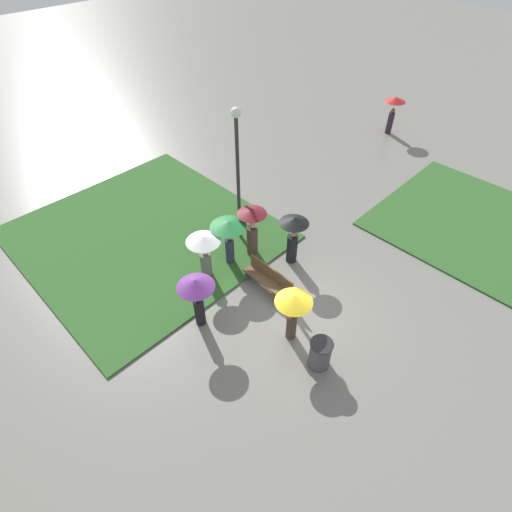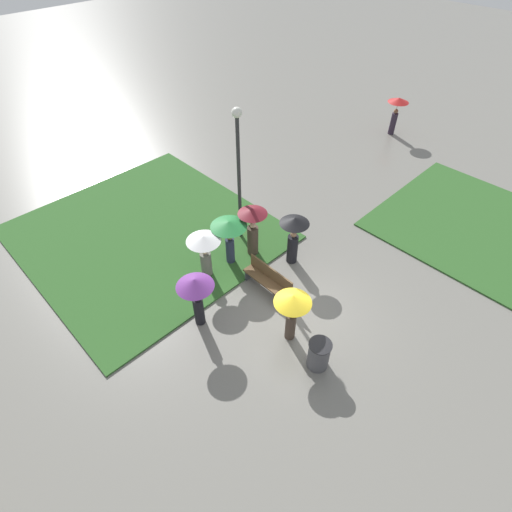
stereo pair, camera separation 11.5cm
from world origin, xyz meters
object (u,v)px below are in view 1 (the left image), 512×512
Objects in this scene: crowd_person_white at (204,248)px; lone_walker_mid_plaza at (394,107)px; trash_bin at (320,354)px; crowd_person_purple at (196,290)px; lamp_post at (238,163)px; park_bench at (269,279)px; crowd_person_maroon at (252,226)px; crowd_person_yellow at (293,305)px; crowd_person_green at (229,231)px; crowd_person_black at (293,232)px.

lone_walker_mid_plaza is (-1.25, 13.42, 0.18)m from crowd_person_white.
crowd_person_purple is at bearing -157.96° from trash_bin.
lamp_post is 11.42m from lone_walker_mid_plaza.
crowd_person_maroon is (-1.59, 0.85, 0.79)m from park_bench.
crowd_person_yellow reaches higher than crowd_person_white.
crowd_person_green is at bearing 167.70° from lone_walker_mid_plaza.
park_bench is at bearing 175.76° from lone_walker_mid_plaza.
lamp_post is 5.03m from crowd_person_yellow.
lamp_post reaches higher than crowd_person_yellow.
park_bench is 12.86m from lone_walker_mid_plaza.
crowd_person_purple reaches higher than trash_bin.
lamp_post is 2.61× the size of lone_walker_mid_plaza.
crowd_person_green is at bearing -179.09° from park_bench.
crowd_person_purple is at bearing 170.68° from crowd_person_yellow.
crowd_person_white is at bearing -80.13° from crowd_person_purple.
lamp_post is at bearing 158.05° from trash_bin.
lone_walker_mid_plaza is (-2.64, 14.82, -0.05)m from crowd_person_purple.
park_bench is 3.03m from trash_bin.
park_bench is 3.85m from lamp_post.
park_bench is 1.01× the size of crowd_person_yellow.
crowd_person_green is at bearing 78.33° from crowd_person_maroon.
lamp_post is 2.88m from crowd_person_black.
crowd_person_purple is (1.38, -1.40, 0.23)m from crowd_person_white.
trash_bin reaches higher than park_bench.
crowd_person_black is at bearing -126.76° from crowd_person_purple.
crowd_person_white is (-0.09, -0.97, -0.18)m from crowd_person_green.
lamp_post reaches higher than crowd_person_white.
lamp_post is 2.21m from crowd_person_green.
crowd_person_white is at bearing 166.86° from lone_walker_mid_plaza.
crowd_person_maroon is at bearing 152.61° from park_bench.
crowd_person_black is at bearing 87.22° from crowd_person_yellow.
crowd_person_purple is (-0.52, -2.38, 0.96)m from park_bench.
crowd_person_maroon is at bearing 146.06° from crowd_person_white.
crowd_person_white is 0.90× the size of lone_walker_mid_plaza.
crowd_person_purple reaches higher than park_bench.
crowd_person_black is at bearing 124.71° from crowd_person_white.
crowd_person_yellow is at bearing 26.13° from crowd_person_green.
crowd_person_white is at bearing -73.05° from lamp_post.
trash_bin is 0.50× the size of crowd_person_black.
lone_walker_mid_plaza reaches higher than trash_bin.
crowd_person_green reaches higher than crowd_person_white.
lone_walker_mid_plaza reaches higher than crowd_person_purple.
lamp_post is 2.11m from crowd_person_maroon.
crowd_person_green is 12.52m from lone_walker_mid_plaza.
crowd_person_black is (1.21, 0.70, 0.01)m from crowd_person_maroon.
crowd_person_maroon is at bearing -106.38° from crowd_person_purple.
park_bench is at bearing -37.70° from crowd_person_black.
trash_bin is 14.76m from lone_walker_mid_plaza.
crowd_person_maroon is at bearing 115.46° from crowd_person_green.
park_bench is at bearing -137.00° from crowd_person_purple.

